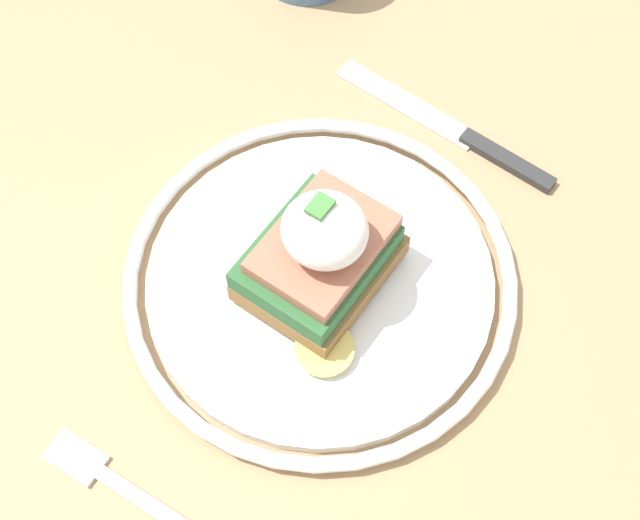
{
  "coord_description": "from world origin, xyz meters",
  "views": [
    {
      "loc": [
        -0.21,
        -0.14,
        1.29
      ],
      "look_at": [
        0.01,
        0.01,
        0.79
      ],
      "focal_mm": 50.0,
      "sensor_mm": 36.0,
      "label": 1
    }
  ],
  "objects_px": {
    "plate": "(320,279)",
    "fork": "(134,496)",
    "sandwich": "(321,253)",
    "knife": "(461,135)"
  },
  "relations": [
    {
      "from": "sandwich",
      "to": "plate",
      "type": "bearing_deg",
      "value": 50.2
    },
    {
      "from": "sandwich",
      "to": "knife",
      "type": "relative_size",
      "value": 0.59
    },
    {
      "from": "plate",
      "to": "sandwich",
      "type": "relative_size",
      "value": 2.39
    },
    {
      "from": "sandwich",
      "to": "fork",
      "type": "xyz_separation_m",
      "value": [
        -0.18,
        0.01,
        -0.05
      ]
    },
    {
      "from": "sandwich",
      "to": "knife",
      "type": "distance_m",
      "value": 0.17
    },
    {
      "from": "knife",
      "to": "fork",
      "type": "bearing_deg",
      "value": 176.16
    },
    {
      "from": "plate",
      "to": "fork",
      "type": "relative_size",
      "value": 1.84
    },
    {
      "from": "plate",
      "to": "fork",
      "type": "xyz_separation_m",
      "value": [
        -0.18,
        0.01,
        -0.01
      ]
    },
    {
      "from": "plate",
      "to": "fork",
      "type": "bearing_deg",
      "value": 177.3
    },
    {
      "from": "sandwich",
      "to": "fork",
      "type": "relative_size",
      "value": 0.77
    }
  ]
}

